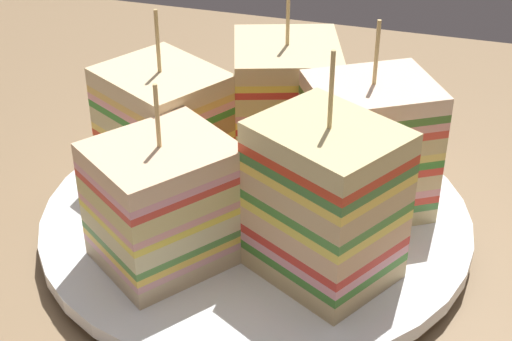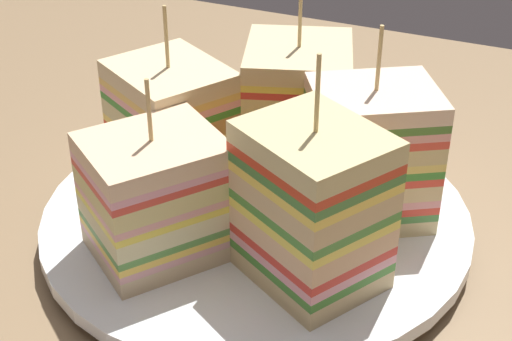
{
  "view_description": "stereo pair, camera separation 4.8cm",
  "coord_description": "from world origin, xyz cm",
  "px_view_note": "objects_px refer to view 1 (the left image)",
  "views": [
    {
      "loc": [
        11.94,
        -38.92,
        29.88
      ],
      "look_at": [
        0.0,
        0.0,
        4.65
      ],
      "focal_mm": 54.95,
      "sensor_mm": 36.0,
      "label": 1
    },
    {
      "loc": [
        16.42,
        -37.25,
        29.88
      ],
      "look_at": [
        0.0,
        0.0,
        4.65
      ],
      "focal_mm": 54.95,
      "sensor_mm": 36.0,
      "label": 2
    }
  ],
  "objects_px": {
    "sandwich_wedge_0": "(324,202)",
    "sandwich_wedge_3": "(164,129)",
    "sandwich_wedge_2": "(282,103)",
    "sandwich_wedge_4": "(165,203)",
    "plate": "(256,219)",
    "sandwich_wedge_1": "(368,147)",
    "chip_pile": "(264,209)"
  },
  "relations": [
    {
      "from": "plate",
      "to": "sandwich_wedge_3",
      "type": "xyz_separation_m",
      "value": [
        -0.07,
        0.02,
        0.05
      ]
    },
    {
      "from": "sandwich_wedge_0",
      "to": "chip_pile",
      "type": "bearing_deg",
      "value": -9.41
    },
    {
      "from": "sandwich_wedge_0",
      "to": "sandwich_wedge_3",
      "type": "distance_m",
      "value": 0.13
    },
    {
      "from": "sandwich_wedge_0",
      "to": "sandwich_wedge_1",
      "type": "height_order",
      "value": "sandwich_wedge_0"
    },
    {
      "from": "sandwich_wedge_2",
      "to": "chip_pile",
      "type": "bearing_deg",
      "value": -10.69
    },
    {
      "from": "sandwich_wedge_0",
      "to": "sandwich_wedge_1",
      "type": "distance_m",
      "value": 0.07
    },
    {
      "from": "plate",
      "to": "sandwich_wedge_2",
      "type": "xyz_separation_m",
      "value": [
        -0.0,
        0.07,
        0.05
      ]
    },
    {
      "from": "sandwich_wedge_1",
      "to": "sandwich_wedge_2",
      "type": "xyz_separation_m",
      "value": [
        -0.07,
        0.04,
        -0.0
      ]
    },
    {
      "from": "sandwich_wedge_1",
      "to": "sandwich_wedge_0",
      "type": "bearing_deg",
      "value": 50.0
    },
    {
      "from": "sandwich_wedge_1",
      "to": "sandwich_wedge_2",
      "type": "relative_size",
      "value": 0.99
    },
    {
      "from": "sandwich_wedge_2",
      "to": "chip_pile",
      "type": "relative_size",
      "value": 1.51
    },
    {
      "from": "sandwich_wedge_3",
      "to": "chip_pile",
      "type": "distance_m",
      "value": 0.08
    },
    {
      "from": "plate",
      "to": "sandwich_wedge_4",
      "type": "xyz_separation_m",
      "value": [
        -0.04,
        -0.06,
        0.04
      ]
    },
    {
      "from": "plate",
      "to": "sandwich_wedge_3",
      "type": "bearing_deg",
      "value": 166.44
    },
    {
      "from": "sandwich_wedge_0",
      "to": "sandwich_wedge_3",
      "type": "bearing_deg",
      "value": 2.88
    },
    {
      "from": "sandwich_wedge_1",
      "to": "chip_pile",
      "type": "relative_size",
      "value": 1.49
    },
    {
      "from": "plate",
      "to": "sandwich_wedge_2",
      "type": "relative_size",
      "value": 2.14
    },
    {
      "from": "plate",
      "to": "sandwich_wedge_0",
      "type": "bearing_deg",
      "value": -40.52
    },
    {
      "from": "sandwich_wedge_2",
      "to": "sandwich_wedge_3",
      "type": "height_order",
      "value": "sandwich_wedge_2"
    },
    {
      "from": "sandwich_wedge_0",
      "to": "sandwich_wedge_2",
      "type": "relative_size",
      "value": 1.06
    },
    {
      "from": "sandwich_wedge_2",
      "to": "sandwich_wedge_4",
      "type": "distance_m",
      "value": 0.13
    },
    {
      "from": "sandwich_wedge_2",
      "to": "sandwich_wedge_4",
      "type": "height_order",
      "value": "sandwich_wedge_2"
    },
    {
      "from": "sandwich_wedge_1",
      "to": "sandwich_wedge_2",
      "type": "bearing_deg",
      "value": -63.63
    },
    {
      "from": "plate",
      "to": "chip_pile",
      "type": "bearing_deg",
      "value": -46.37
    },
    {
      "from": "sandwich_wedge_0",
      "to": "chip_pile",
      "type": "distance_m",
      "value": 0.07
    },
    {
      "from": "sandwich_wedge_1",
      "to": "sandwich_wedge_3",
      "type": "height_order",
      "value": "sandwich_wedge_1"
    },
    {
      "from": "chip_pile",
      "to": "sandwich_wedge_4",
      "type": "bearing_deg",
      "value": -130.61
    },
    {
      "from": "sandwich_wedge_1",
      "to": "sandwich_wedge_3",
      "type": "distance_m",
      "value": 0.13
    },
    {
      "from": "sandwich_wedge_1",
      "to": "sandwich_wedge_3",
      "type": "bearing_deg",
      "value": -26.48
    },
    {
      "from": "chip_pile",
      "to": "sandwich_wedge_0",
      "type": "bearing_deg",
      "value": -39.34
    },
    {
      "from": "plate",
      "to": "sandwich_wedge_4",
      "type": "distance_m",
      "value": 0.08
    },
    {
      "from": "sandwich_wedge_0",
      "to": "sandwich_wedge_2",
      "type": "xyz_separation_m",
      "value": [
        -0.05,
        0.11,
        -0.0
      ]
    }
  ]
}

